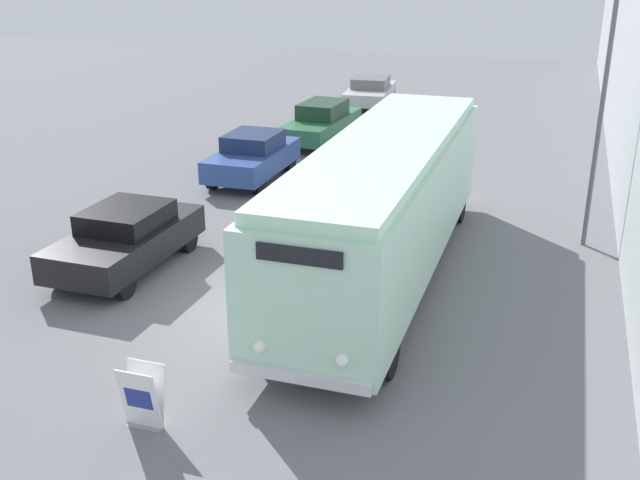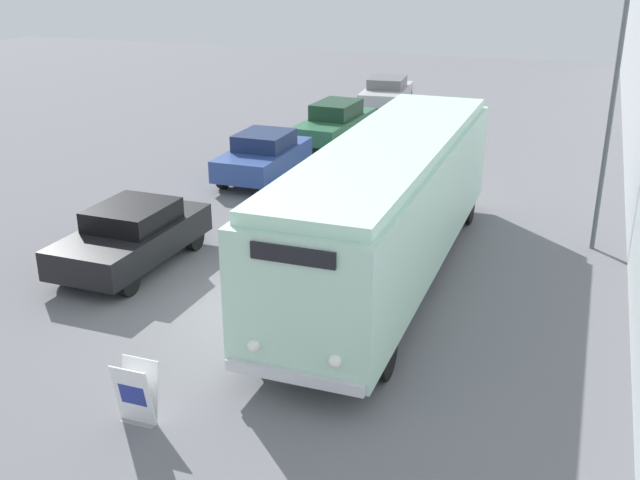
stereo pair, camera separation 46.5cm
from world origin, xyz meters
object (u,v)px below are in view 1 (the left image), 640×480
Objects in this scene: streetlamp at (608,60)px; parked_car_distant at (370,91)px; parked_car_near at (126,238)px; parked_car_mid at (253,156)px; vintage_bus at (385,201)px; sign_board at (142,397)px; parked_car_far at (322,122)px.

streetlamp is 18.75m from parked_car_distant.
parked_car_mid is (-0.02, 7.63, 0.02)m from parked_car_near.
vintage_bus is 1.57× the size of streetlamp.
parked_car_mid is at bearing -97.79° from parked_car_distant.
sign_board is 0.22× the size of parked_car_far.
parked_car_mid is at bearing 105.67° from sign_board.
parked_car_near reaches higher than sign_board.
sign_board is 13.01m from streetlamp.
sign_board is at bearing -77.56° from parked_car_far.
sign_board is 0.26× the size of parked_car_mid.
parked_car_mid reaches higher than sign_board.
parked_car_distant reaches higher than sign_board.
parked_car_distant is (-9.73, 15.55, -3.92)m from streetlamp.
vintage_bus is 12.98m from parked_car_far.
streetlamp is 1.79× the size of parked_car_mid.
parked_car_far is 7.24m from parked_car_distant.
parked_car_near is at bearing -96.76° from parked_car_distant.
parked_car_mid is at bearing 91.11° from parked_car_near.
vintage_bus is 2.67× the size of parked_car_near.
parked_car_far is at bearing 114.36° from vintage_bus.
parked_car_mid is 5.65m from parked_car_far.
parked_car_near is (-3.64, 5.44, 0.25)m from sign_board.
parked_car_distant is at bearing 96.78° from sign_board.
parked_car_mid is 12.88m from parked_car_distant.
parked_car_near is 0.88× the size of parked_car_far.
vintage_bus reaches higher than parked_car_mid.
parked_car_mid reaches higher than parked_car_near.
parked_car_far is 1.06× the size of parked_car_distant.
streetlamp is 1.70× the size of parked_car_near.
parked_car_far is (0.50, 13.26, 0.00)m from parked_car_near.
parked_car_far reaches higher than parked_car_distant.
vintage_bus is 10.63× the size of sign_board.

